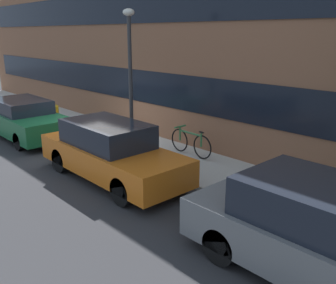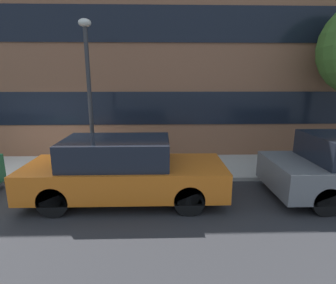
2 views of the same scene
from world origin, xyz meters
name	(u,v)px [view 1 (image 1 of 2)]	position (x,y,z in m)	size (l,w,h in m)	color
ground_plane	(89,147)	(0.00, 0.00, 0.00)	(56.00, 56.00, 0.00)	#2B2B2D
sidewalk_strip	(117,139)	(0.00, 1.11, 0.05)	(28.00, 2.23, 0.11)	#B2AFA8
rowhouse_facade	(150,19)	(0.00, 2.67, 4.02)	(28.00, 1.02, 8.02)	brown
parked_car_green	(23,119)	(-2.53, -1.05, 0.67)	(4.36, 1.69, 1.34)	#195B33
parked_car_orange	(111,152)	(2.82, -1.05, 0.72)	(4.43, 1.60, 1.45)	#D16619
parked_car_grey	(327,236)	(8.31, -1.05, 0.73)	(4.33, 1.80, 1.50)	slate
fire_hydrant	(57,115)	(-3.12, 0.48, 0.50)	(0.48, 0.27, 0.78)	gold
bicycle	(190,142)	(3.06, 1.57, 0.50)	(1.64, 0.44, 0.80)	black
lamp_post	(130,66)	(1.79, 0.41, 2.67)	(0.32, 0.32, 4.08)	#2D2D30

